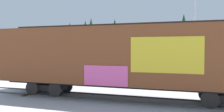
{
  "coord_description": "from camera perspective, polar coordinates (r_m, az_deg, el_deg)",
  "views": [
    {
      "loc": [
        1.7,
        -12.76,
        3.06
      ],
      "look_at": [
        -2.24,
        1.63,
        2.54
      ],
      "focal_mm": 34.95,
      "sensor_mm": 36.0,
      "label": 1
    }
  ],
  "objects": [
    {
      "name": "parked_car_green",
      "position": [
        19.77,
        -4.67,
        -4.28
      ],
      "size": [
        4.35,
        2.22,
        1.83
      ],
      "color": "#1E5933",
      "rests_on": "ground_plane"
    },
    {
      "name": "hillside",
      "position": [
        76.49,
        14.15,
        2.97
      ],
      "size": [
        134.23,
        36.01,
        12.73
      ],
      "color": "slate",
      "rests_on": "ground_plane"
    },
    {
      "name": "freight_car",
      "position": [
        13.02,
        4.02,
        -0.12
      ],
      "size": [
        16.25,
        3.6,
        4.55
      ],
      "color": "brown",
      "rests_on": "ground_plane"
    },
    {
      "name": "flagpole",
      "position": [
        23.86,
        21.08,
        8.0
      ],
      "size": [
        0.88,
        1.14,
        9.22
      ],
      "color": "silver",
      "rests_on": "ground_plane"
    },
    {
      "name": "track",
      "position": [
        13.35,
        4.18,
        -11.08
      ],
      "size": [
        60.02,
        3.98,
        0.08
      ],
      "color": "#4C4742",
      "rests_on": "ground_plane"
    },
    {
      "name": "ground_plane",
      "position": [
        13.23,
        7.65,
        -11.38
      ],
      "size": [
        260.0,
        260.0,
        0.0
      ],
      "primitive_type": "plane",
      "color": "#B2B5BC"
    },
    {
      "name": "parked_car_black",
      "position": [
        18.36,
        10.48,
        -5.05
      ],
      "size": [
        4.87,
        2.06,
        1.58
      ],
      "color": "black",
      "rests_on": "ground_plane"
    }
  ]
}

